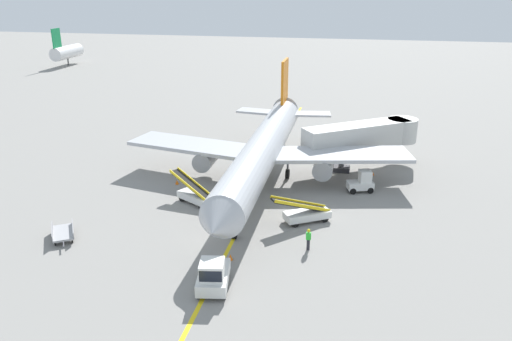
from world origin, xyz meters
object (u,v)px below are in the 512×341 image
Objects in this scene: airliner at (264,149)px; safety_cone_nose_right at (263,173)px; jet_bridge at (368,135)px; safety_cone_wingtip_left at (177,182)px; safety_cone_tail_area at (230,257)px; ground_crew_marshaller at (308,239)px; safety_cone_nose_left at (199,164)px; safety_cone_wingtip_right at (373,173)px; belt_loader_forward_hold at (196,195)px; baggage_cart_loaded at (63,232)px; belt_loader_aft_hold at (306,213)px; pushback_tug at (213,275)px; baggage_tug_near_wing at (362,182)px.

safety_cone_nose_right is at bearing 103.62° from airliner.
safety_cone_wingtip_left is at bearing -153.83° from jet_bridge.
safety_cone_nose_right is at bearing 93.52° from safety_cone_tail_area.
safety_cone_nose_left is at bearing 130.70° from ground_crew_marshaller.
airliner is 11.83m from safety_cone_wingtip_right.
belt_loader_forward_hold is 12.50m from ground_crew_marshaller.
baggage_cart_loaded is (-12.88, -14.68, -2.95)m from airliner.
ground_crew_marshaller is 3.86× the size of safety_cone_wingtip_left.
belt_loader_forward_hold is 1.01× the size of belt_loader_aft_hold.
belt_loader_forward_hold is (-5.34, 12.65, -0.22)m from pushback_tug.
safety_cone_wingtip_right is (18.79, 6.47, 0.00)m from safety_cone_wingtip_left.
belt_loader_forward_hold is 11.61m from baggage_cart_loaded.
belt_loader_aft_hold is 11.16× the size of safety_cone_nose_left.
pushback_tug reaches higher than safety_cone_wingtip_right.
belt_loader_forward_hold is at bearing -158.21° from baggage_tug_near_wing.
jet_bridge is 27.29m from pushback_tug.
safety_cone_wingtip_right is (18.30, 0.99, 0.00)m from safety_cone_nose_left.
jet_bridge is at bearing 10.96° from safety_cone_nose_left.
baggage_cart_loaded is at bearing -133.35° from belt_loader_forward_hold.
safety_cone_wingtip_left is at bearing -151.63° from safety_cone_nose_right.
safety_cone_wingtip_right is (10.19, 23.03, -0.77)m from pushback_tug.
belt_loader_forward_hold reaches higher than safety_cone_wingtip_right.
baggage_cart_loaded is at bearing -131.25° from airliner.
jet_bridge is (9.93, 6.57, 0.12)m from airliner.
safety_cone_nose_right is at bearing 113.59° from ground_crew_marshaller.
pushback_tug reaches higher than ground_crew_marshaller.
belt_loader_aft_hold is 8.55m from safety_cone_tail_area.
jet_bridge is 19.80m from belt_loader_forward_hold.
belt_loader_forward_hold is at bearing -139.20° from jet_bridge.
ground_crew_marshaller reaches higher than safety_cone_nose_left.
jet_bridge reaches higher than belt_loader_forward_hold.
baggage_cart_loaded is at bearing -126.95° from safety_cone_nose_right.
pushback_tug is 13.73m from belt_loader_forward_hold.
belt_loader_forward_hold is (-4.91, -6.25, -2.64)m from airliner.
safety_cone_nose_right is at bearing 61.10° from belt_loader_forward_hold.
safety_cone_tail_area is at bearing -55.71° from safety_cone_wingtip_left.
belt_loader_aft_hold is at bearing 99.03° from ground_crew_marshaller.
safety_cone_tail_area is (-9.33, -21.76, -3.32)m from jet_bridge.
jet_bridge is 4.42× the size of baggage_tug_near_wing.
safety_cone_nose_left is (5.19, 17.84, -0.25)m from baggage_cart_loaded.
belt_loader_aft_hold is at bearing -57.25° from airliner.
jet_bridge is 11.87m from safety_cone_nose_right.
safety_cone_wingtip_left is (-17.71, -1.86, -0.71)m from baggage_tug_near_wing.
safety_cone_nose_right is at bearing 166.96° from baggage_tug_near_wing.
belt_loader_forward_hold is at bearing 170.32° from belt_loader_aft_hold.
airliner is 9.82m from belt_loader_aft_hold.
pushback_tug is 1.08× the size of baggage_cart_loaded.
safety_cone_nose_left is at bearing 106.46° from belt_loader_forward_hold.
baggage_cart_loaded reaches higher than safety_cone_wingtip_right.
belt_loader_forward_hold is 10.17m from belt_loader_aft_hold.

